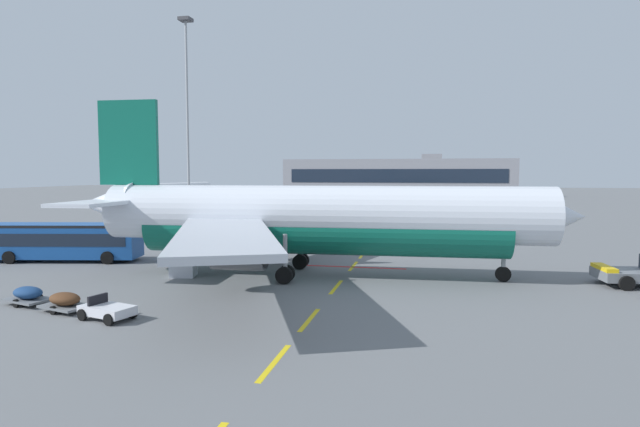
{
  "coord_description": "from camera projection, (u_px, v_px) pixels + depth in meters",
  "views": [
    {
      "loc": [
        23.6,
        -16.54,
        7.11
      ],
      "look_at": [
        14.63,
        26.18,
        3.66
      ],
      "focal_mm": 29.44,
      "sensor_mm": 36.0,
      "label": 1
    }
  ],
  "objects": [
    {
      "name": "terminal_satellite",
      "position": [
        398.0,
        177.0,
        161.9
      ],
      "size": [
        68.18,
        19.04,
        12.56
      ],
      "color": "gray",
      "rests_on": "ground"
    },
    {
      "name": "ground",
      "position": [
        597.0,
        243.0,
        52.36
      ],
      "size": [
        400.0,
        400.0,
        0.0
      ],
      "primitive_type": "plane",
      "color": "slate"
    },
    {
      "name": "baggage_train",
      "position": [
        65.0,
        301.0,
        26.72
      ],
      "size": [
        8.67,
        3.78,
        1.14
      ],
      "color": "silver",
      "rests_on": "ground"
    },
    {
      "name": "airliner_mid_left",
      "position": [
        178.0,
        190.0,
        118.25
      ],
      "size": [
        26.23,
        26.61,
        9.33
      ],
      "color": "white",
      "rests_on": "ground"
    },
    {
      "name": "apron_paint_markings",
      "position": [
        372.0,
        243.0,
        52.84
      ],
      "size": [
        8.0,
        92.63,
        0.01
      ],
      "color": "yellow",
      "rests_on": "ground"
    },
    {
      "name": "apron_shuttle_bus",
      "position": [
        63.0,
        239.0,
        41.84
      ],
      "size": [
        12.32,
        4.95,
        3.0
      ],
      "color": "#194C99",
      "rests_on": "ground"
    },
    {
      "name": "catering_truck",
      "position": [
        204.0,
        221.0,
        59.14
      ],
      "size": [
        7.36,
        3.91,
        3.14
      ],
      "color": "black",
      "rests_on": "ground"
    },
    {
      "name": "uld_cargo_container",
      "position": [
        183.0,
        265.0,
        35.73
      ],
      "size": [
        1.91,
        1.88,
        1.6
      ],
      "color": "#B7BCC6",
      "rests_on": "ground"
    },
    {
      "name": "apron_light_mast_near",
      "position": [
        187.0,
        98.0,
        79.76
      ],
      "size": [
        1.8,
        1.8,
        30.29
      ],
      "color": "slate",
      "rests_on": "ground"
    },
    {
      "name": "airliner_foreground",
      "position": [
        314.0,
        219.0,
        35.7
      ],
      "size": [
        34.78,
        34.59,
        12.2
      ],
      "color": "silver",
      "rests_on": "ground"
    }
  ]
}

